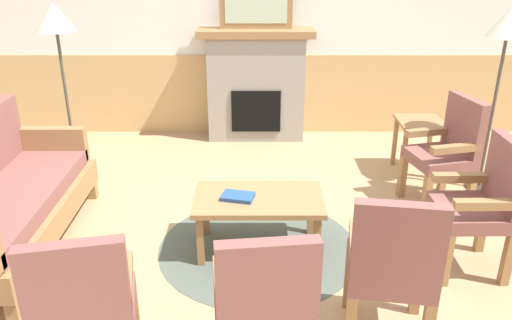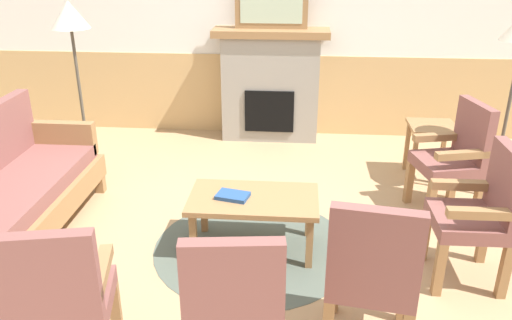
{
  "view_description": "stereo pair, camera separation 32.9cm",
  "coord_description": "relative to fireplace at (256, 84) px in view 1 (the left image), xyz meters",
  "views": [
    {
      "loc": [
        -0.0,
        -3.52,
        2.21
      ],
      "look_at": [
        0.0,
        0.35,
        0.55
      ],
      "focal_mm": 36.5,
      "sensor_mm": 36.0,
      "label": 1
    },
    {
      "loc": [
        0.32,
        -3.51,
        2.21
      ],
      "look_at": [
        0.0,
        0.35,
        0.55
      ],
      "focal_mm": 36.5,
      "sensor_mm": 36.0,
      "label": 2
    }
  ],
  "objects": [
    {
      "name": "armchair_near_fireplace",
      "position": [
        1.66,
        -1.7,
        -0.11
      ],
      "size": [
        0.58,
        0.58,
        0.98
      ],
      "color": "olive",
      "rests_on": "ground_plane"
    },
    {
      "name": "armchair_corner_left",
      "position": [
        -0.85,
        -3.81,
        -0.11
      ],
      "size": [
        0.57,
        0.57,
        0.98
      ],
      "color": "olive",
      "rests_on": "ground_plane"
    },
    {
      "name": "book_on_table",
      "position": [
        -0.13,
        -2.46,
        -0.2
      ],
      "size": [
        0.26,
        0.21,
        0.03
      ],
      "primitive_type": "cube",
      "rotation": [
        0.0,
        0.0,
        -0.23
      ],
      "color": "navy",
      "rests_on": "coffee_table"
    },
    {
      "name": "armchair_by_window_left",
      "position": [
        1.57,
        -2.69,
        -0.11
      ],
      "size": [
        0.49,
        0.49,
        0.98
      ],
      "color": "olive",
      "rests_on": "ground_plane"
    },
    {
      "name": "fireplace",
      "position": [
        0.0,
        0.0,
        0.0
      ],
      "size": [
        1.3,
        0.44,
        1.28
      ],
      "color": "gray",
      "rests_on": "ground_plane"
    },
    {
      "name": "framed_picture",
      "position": [
        0.0,
        0.0,
        0.91
      ],
      "size": [
        0.8,
        0.04,
        0.56
      ],
      "color": "olive",
      "rests_on": "fireplace"
    },
    {
      "name": "ground_plane",
      "position": [
        0.0,
        -2.35,
        -0.65
      ],
      "size": [
        14.0,
        14.0,
        0.0
      ],
      "primitive_type": "plane",
      "color": "tan"
    },
    {
      "name": "round_rug",
      "position": [
        0.02,
        -2.44,
        -0.65
      ],
      "size": [
        1.54,
        1.54,
        0.01
      ],
      "primitive_type": "cylinder",
      "color": "#4C564C",
      "rests_on": "ground_plane"
    },
    {
      "name": "side_table",
      "position": [
        1.63,
        -1.0,
        -0.22
      ],
      "size": [
        0.44,
        0.44,
        0.55
      ],
      "color": "olive",
      "rests_on": "ground_plane"
    },
    {
      "name": "floor_lamp_by_couch",
      "position": [
        -1.81,
        -1.08,
        0.8
      ],
      "size": [
        0.36,
        0.36,
        1.68
      ],
      "color": "#332D28",
      "rests_on": "ground_plane"
    },
    {
      "name": "wall_back",
      "position": [
        0.0,
        0.25,
        0.66
      ],
      "size": [
        7.2,
        0.14,
        2.7
      ],
      "color": "white",
      "rests_on": "ground_plane"
    },
    {
      "name": "couch",
      "position": [
        -1.85,
        -2.43,
        -0.26
      ],
      "size": [
        0.7,
        1.8,
        0.98
      ],
      "color": "olive",
      "rests_on": "ground_plane"
    },
    {
      "name": "armchair_front_center",
      "position": [
        0.04,
        -3.79,
        -0.11
      ],
      "size": [
        0.53,
        0.53,
        0.98
      ],
      "color": "olive",
      "rests_on": "ground_plane"
    },
    {
      "name": "coffee_table",
      "position": [
        0.02,
        -2.44,
        -0.27
      ],
      "size": [
        0.96,
        0.56,
        0.44
      ],
      "color": "olive",
      "rests_on": "ground_plane"
    },
    {
      "name": "armchair_front_left",
      "position": [
        0.76,
        -3.44,
        -0.11
      ],
      "size": [
        0.55,
        0.55,
        0.98
      ],
      "color": "olive",
      "rests_on": "ground_plane"
    },
    {
      "name": "floor_lamp_by_chairs",
      "position": [
        2.14,
        -1.39,
        0.8
      ],
      "size": [
        0.36,
        0.36,
        1.68
      ],
      "color": "#332D28",
      "rests_on": "ground_plane"
    }
  ]
}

